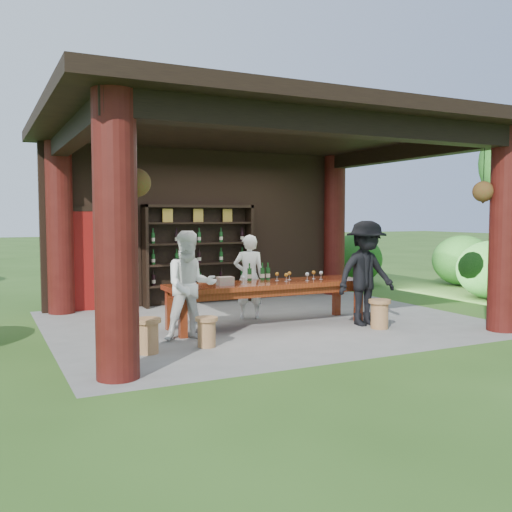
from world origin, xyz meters
name	(u,v)px	position (x,y,z in m)	size (l,w,h in m)	color
ground	(266,322)	(0.00, 0.00, 0.00)	(90.00, 90.00, 0.00)	#2D5119
pavilion	(255,202)	(-0.01, 0.43, 2.13)	(7.50, 6.00, 3.60)	slate
wine_shelf	(199,254)	(-0.34, 2.45, 1.06)	(2.41, 0.37, 2.12)	black
tasting_table	(268,289)	(-0.12, -0.30, 0.64)	(3.53, 0.94, 0.75)	#5B220D
stool_near_left	(207,331)	(-1.65, -1.36, 0.23)	(0.33, 0.33, 0.43)	#99693D
stool_near_right	(380,313)	(1.44, -1.37, 0.26)	(0.37, 0.37, 0.49)	#99693D
stool_far_left	(148,335)	(-2.52, -1.37, 0.26)	(0.37, 0.37, 0.49)	#99693D
host	(249,277)	(-0.13, 0.43, 0.77)	(0.56, 0.37, 1.54)	white
guest_woman	(190,286)	(-1.71, -0.82, 0.83)	(0.81, 0.63, 1.66)	white
guest_man	(366,273)	(1.41, -1.02, 0.90)	(1.16, 0.67, 1.80)	black
table_bottles	(260,272)	(-0.12, -0.01, 0.90)	(0.43, 0.10, 0.31)	#194C1E
table_glasses	(292,276)	(0.35, -0.31, 0.82)	(1.64, 0.34, 0.15)	silver
napkin_basket	(225,281)	(-0.96, -0.41, 0.82)	(0.26, 0.18, 0.14)	#BF6672
shrubs	(350,281)	(2.22, 0.57, 0.56)	(14.87, 8.90, 1.36)	#194C14
trees	(383,149)	(3.56, 1.27, 3.37)	(22.70, 12.18, 4.80)	#3F2819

